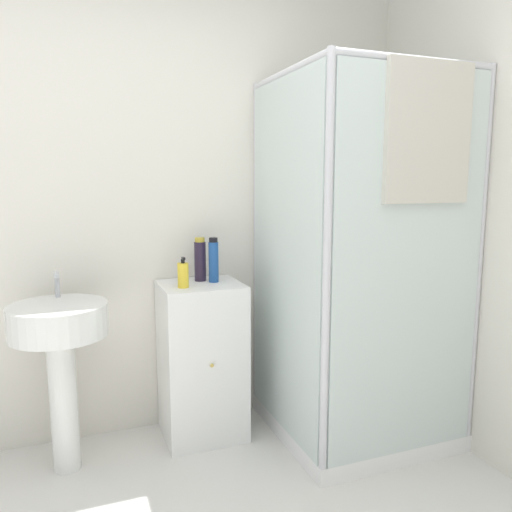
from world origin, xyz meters
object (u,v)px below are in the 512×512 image
object	(u,v)px
soap_dispenser	(183,275)
shampoo_bottle_tall_black	(200,260)
sink	(60,343)
shampoo_bottle_blue	(214,261)

from	to	relation	value
soap_dispenser	shampoo_bottle_tall_black	world-z (taller)	shampoo_bottle_tall_black
sink	shampoo_bottle_blue	xyz separation A→B (m)	(0.79, 0.10, 0.33)
sink	soap_dispenser	distance (m)	0.66
sink	shampoo_bottle_blue	world-z (taller)	shampoo_bottle_blue
sink	soap_dispenser	xyz separation A→B (m)	(0.60, 0.03, 0.28)
shampoo_bottle_blue	soap_dispenser	bearing A→B (deg)	-157.13
soap_dispenser	shampoo_bottle_tall_black	distance (m)	0.19
shampoo_bottle_blue	shampoo_bottle_tall_black	bearing A→B (deg)	135.31
sink	soap_dispenser	size ratio (longest dim) A/B	6.01
sink	shampoo_bottle_tall_black	distance (m)	0.81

